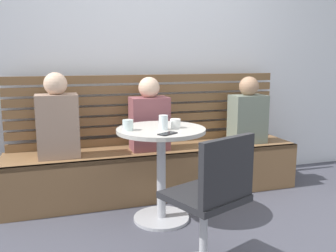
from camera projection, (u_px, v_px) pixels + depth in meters
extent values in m
cube|color=silver|center=(144.00, 39.00, 3.63)|extent=(5.20, 0.10, 2.90)
cube|color=brown|center=(157.00, 171.00, 3.44)|extent=(2.70, 0.52, 0.44)
cube|color=brown|center=(164.00, 157.00, 3.18)|extent=(2.70, 0.04, 0.04)
cube|color=brown|center=(150.00, 139.00, 3.62)|extent=(2.65, 0.04, 0.07)
cube|color=brown|center=(150.00, 128.00, 3.60)|extent=(2.65, 0.04, 0.07)
cube|color=brown|center=(150.00, 119.00, 3.58)|extent=(2.65, 0.04, 0.07)
cube|color=brown|center=(150.00, 109.00, 3.57)|extent=(2.65, 0.04, 0.07)
cube|color=brown|center=(150.00, 99.00, 3.55)|extent=(2.65, 0.04, 0.07)
cube|color=brown|center=(150.00, 89.00, 3.53)|extent=(2.65, 0.04, 0.07)
cube|color=brown|center=(149.00, 79.00, 3.51)|extent=(2.65, 0.04, 0.07)
cylinder|color=#ADADB2|center=(161.00, 218.00, 2.92)|extent=(0.44, 0.44, 0.02)
cylinder|color=#ADADB2|center=(161.00, 175.00, 2.85)|extent=(0.07, 0.07, 0.69)
cylinder|color=#B7B2A8|center=(161.00, 130.00, 2.79)|extent=(0.68, 0.68, 0.03)
cylinder|color=#ADADB2|center=(203.00, 235.00, 2.19)|extent=(0.05, 0.05, 0.45)
cube|color=#232326|center=(204.00, 196.00, 2.14)|extent=(0.52, 0.52, 0.04)
cube|color=#232326|center=(227.00, 170.00, 1.98)|extent=(0.39, 0.19, 0.36)
cube|color=#9E7F6B|center=(58.00, 126.00, 3.06)|extent=(0.34, 0.22, 0.53)
sphere|color=#DBB293|center=(55.00, 84.00, 3.00)|extent=(0.19, 0.19, 0.19)
cube|color=slate|center=(248.00, 119.00, 3.61)|extent=(0.34, 0.22, 0.47)
sphere|color=#A37A5B|center=(249.00, 86.00, 3.55)|extent=(0.19, 0.19, 0.19)
cube|color=brown|center=(149.00, 124.00, 3.32)|extent=(0.34, 0.22, 0.48)
sphere|color=#DBB293|center=(149.00, 88.00, 3.26)|extent=(0.19, 0.19, 0.19)
cylinder|color=silver|center=(128.00, 125.00, 2.69)|extent=(0.08, 0.08, 0.08)
cylinder|color=white|center=(175.00, 123.00, 2.79)|extent=(0.08, 0.08, 0.07)
cylinder|color=white|center=(163.00, 122.00, 2.72)|extent=(0.07, 0.07, 0.11)
cube|color=black|center=(168.00, 134.00, 2.57)|extent=(0.16, 0.13, 0.01)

